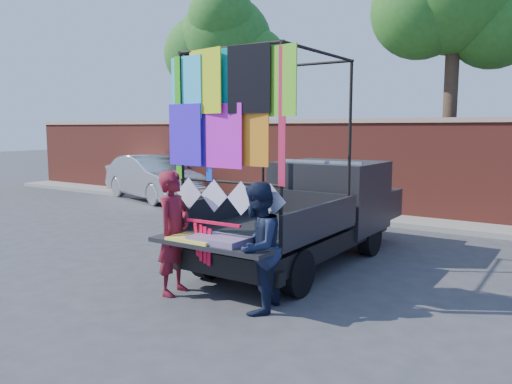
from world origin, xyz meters
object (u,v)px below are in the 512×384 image
Objects in this scene: pickup_truck at (316,210)px; woman at (174,233)px; sedan at (154,177)px; man at (257,248)px.

pickup_truck is 3.09m from woman.
man is at bearing -110.80° from sedan.
woman reaches higher than sedan.
man is (8.51, -6.58, 0.11)m from sedan.
sedan is 2.64× the size of man.
pickup_truck is 3.01m from man.
pickup_truck reaches higher than woman.
woman is (-0.72, -3.00, 0.01)m from pickup_truck.
man reaches higher than sedan.
man is at bearing -96.91° from woman.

